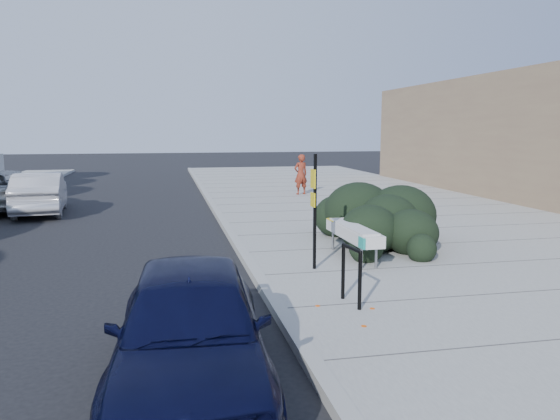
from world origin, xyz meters
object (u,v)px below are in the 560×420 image
(bench, at_px, (353,233))
(sign_post, at_px, (314,204))
(sedan_navy, at_px, (191,327))
(suv_silver, at_px, (3,190))
(pedestrian, at_px, (301,174))
(bike_rack, at_px, (351,269))
(wagon_silver, at_px, (40,193))

(bench, bearing_deg, sign_post, -148.09)
(sedan_navy, bearing_deg, suv_silver, 114.54)
(bench, bearing_deg, pedestrian, 80.28)
(bike_rack, bearing_deg, wagon_silver, 112.88)
(bike_rack, bearing_deg, bench, 62.50)
(sedan_navy, height_order, suv_silver, suv_silver)
(sign_post, relative_size, sedan_navy, 0.54)
(bike_rack, xyz_separation_m, pedestrian, (2.82, 14.62, 0.29))
(sedan_navy, distance_m, pedestrian, 17.54)
(wagon_silver, xyz_separation_m, pedestrian, (9.97, 2.43, 0.29))
(suv_silver, bearing_deg, wagon_silver, 137.47)
(wagon_silver, bearing_deg, suv_silver, -42.93)
(bike_rack, height_order, pedestrian, pedestrian)
(bench, height_order, sedan_navy, sedan_navy)
(sedan_navy, xyz_separation_m, wagon_silver, (-4.53, 14.24, 0.00))
(suv_silver, distance_m, pedestrian, 11.55)
(pedestrian, bearing_deg, sign_post, 62.20)
(bike_rack, distance_m, sedan_navy, 3.33)
(bike_rack, xyz_separation_m, sign_post, (0.01, 2.27, 0.75))
(bike_rack, distance_m, pedestrian, 14.89)
(bench, bearing_deg, sedan_navy, -127.58)
(sign_post, distance_m, wagon_silver, 12.26)
(sedan_navy, height_order, wagon_silver, same)
(sign_post, bearing_deg, sedan_navy, -124.36)
(bike_rack, bearing_deg, pedestrian, 71.55)
(bench, xyz_separation_m, sign_post, (-1.07, -0.70, 0.75))
(bike_rack, distance_m, wagon_silver, 14.13)
(sign_post, height_order, wagon_silver, sign_post)
(suv_silver, bearing_deg, bench, 127.19)
(bike_rack, relative_size, sedan_navy, 0.22)
(bench, height_order, bike_rack, bike_rack)
(pedestrian, bearing_deg, bench, 66.53)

